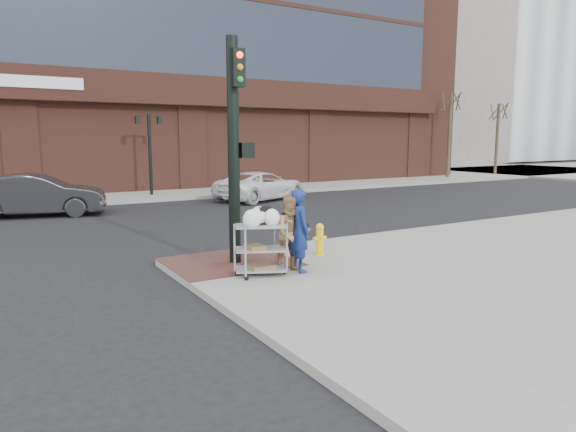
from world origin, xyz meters
TOP-DOWN VIEW (x-y plane):
  - ground at (0.00, 0.00)m, footprint 220.00×220.00m
  - sidewalk_far at (12.50, 32.00)m, footprint 65.00×36.00m
  - brick_curb_ramp at (-0.60, 0.90)m, footprint 2.80×2.40m
  - filler_block at (40.00, 38.00)m, footprint 14.00×20.00m
  - bare_tree_a at (24.00, 16.50)m, footprint 1.80×1.80m
  - bare_tree_b at (30.00, 17.00)m, footprint 1.80×1.80m
  - lamp_post at (2.00, 16.00)m, footprint 1.32×0.22m
  - traffic_signal_pole at (-0.48, 0.77)m, footprint 0.61×0.51m
  - woman_blue at (0.34, -0.63)m, footprint 0.51×0.70m
  - pedestrian_tan at (0.19, -0.56)m, footprint 0.91×0.77m
  - sedan_dark at (-3.56, 11.98)m, footprint 5.19×2.86m
  - minivan_white at (6.25, 12.21)m, footprint 5.44×3.89m
  - utility_cart at (-0.52, -0.48)m, footprint 1.17×0.95m
  - fire_hydrant at (1.60, 0.45)m, footprint 0.37×0.26m

SIDE VIEW (x-z plane):
  - ground at x=0.00m, z-range 0.00..0.00m
  - sidewalk_far at x=12.50m, z-range 0.00..0.15m
  - brick_curb_ramp at x=-0.60m, z-range 0.15..0.16m
  - fire_hydrant at x=1.60m, z-range 0.16..0.93m
  - minivan_white at x=6.25m, z-range 0.00..1.38m
  - utility_cart at x=-0.52m, z-range 0.08..1.51m
  - sedan_dark at x=-3.56m, z-range 0.00..1.62m
  - pedestrian_tan at x=0.19m, z-range 0.15..1.80m
  - woman_blue at x=0.34m, z-range 0.15..1.92m
  - lamp_post at x=2.00m, z-range 0.62..4.62m
  - traffic_signal_pole at x=-0.48m, z-range 0.33..5.33m
  - bare_tree_b at x=30.00m, z-range 2.44..9.14m
  - bare_tree_a at x=24.00m, z-range 2.67..9.87m
  - filler_block at x=40.00m, z-range 0.00..18.00m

